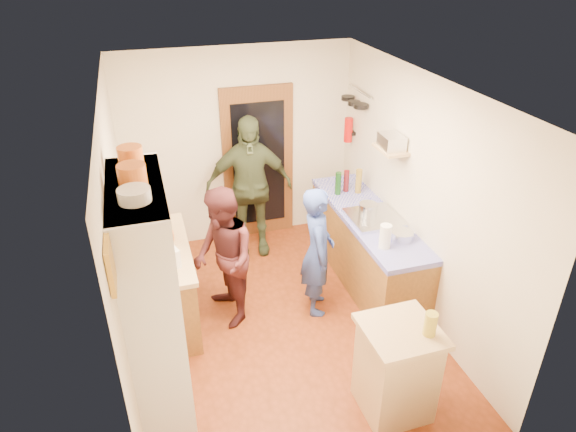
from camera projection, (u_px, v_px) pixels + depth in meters
name	position (u px, v px, depth m)	size (l,w,h in m)	color
floor	(282.00, 322.00, 5.65)	(3.00, 4.00, 0.02)	maroon
ceiling	(280.00, 85.00, 4.39)	(3.00, 4.00, 0.02)	silver
wall_back	(238.00, 147.00, 6.71)	(3.00, 0.02, 2.60)	beige
wall_front	(367.00, 362.00, 3.33)	(3.00, 0.02, 2.60)	beige
wall_left	(121.00, 242.00, 4.64)	(0.02, 4.00, 2.60)	beige
wall_right	(419.00, 199.00, 5.40)	(0.02, 4.00, 2.60)	beige
door_frame	(258.00, 164.00, 6.86)	(0.95, 0.06, 2.10)	brown
door_glass	(259.00, 165.00, 6.83)	(0.70, 0.02, 1.70)	black
hutch_body	(154.00, 309.00, 4.12)	(0.40, 1.20, 2.20)	silver
hutch_top_shelf	(134.00, 188.00, 3.60)	(0.40, 1.14, 0.04)	silver
plate_stack	(134.00, 195.00, 3.35)	(0.22, 0.22, 0.09)	white
orange_pot_a	(132.00, 175.00, 3.55)	(0.20, 0.20, 0.16)	orange
orange_pot_b	(131.00, 157.00, 3.83)	(0.19, 0.19, 0.17)	orange
left_counter_base	(163.00, 286.00, 5.51)	(0.60, 1.40, 0.85)	#905D23
left_counter_top	(158.00, 251.00, 5.30)	(0.64, 1.44, 0.05)	tan
toaster	(165.00, 260.00, 4.93)	(0.26, 0.17, 0.20)	white
kettle	(153.00, 252.00, 5.04)	(0.18, 0.18, 0.20)	white
orange_bowl	(164.00, 237.00, 5.40)	(0.21, 0.21, 0.09)	orange
chopping_board	(156.00, 222.00, 5.75)	(0.30, 0.22, 0.03)	tan
right_counter_base	(366.00, 249.00, 6.17)	(0.60, 2.20, 0.84)	#905D23
right_counter_top	(369.00, 216.00, 5.95)	(0.62, 2.22, 0.06)	#0806B3
hob	(374.00, 218.00, 5.82)	(0.55, 0.58, 0.04)	silver
pot_on_hob	(368.00, 209.00, 5.82)	(0.21, 0.21, 0.14)	silver
bottle_a	(338.00, 183.00, 6.33)	(0.07, 0.07, 0.29)	#143F14
bottle_b	(346.00, 181.00, 6.41)	(0.07, 0.07, 0.28)	#591419
bottle_c	(359.00, 181.00, 6.37)	(0.08, 0.08, 0.31)	olive
paper_towel	(385.00, 236.00, 5.25)	(0.12, 0.12, 0.26)	white
mixing_bowl	(402.00, 235.00, 5.43)	(0.24, 0.24, 0.09)	silver
island_base	(396.00, 372.00, 4.42)	(0.55, 0.55, 0.86)	tan
island_top	(401.00, 331.00, 4.20)	(0.62, 0.62, 0.05)	tan
cutting_board	(393.00, 328.00, 4.23)	(0.35, 0.28, 0.02)	white
oil_jar	(430.00, 324.00, 4.09)	(0.10, 0.10, 0.21)	#AD9E2D
pan_rail	(360.00, 91.00, 6.31)	(0.02, 0.02, 0.65)	silver
pan_hang_a	(361.00, 106.00, 6.21)	(0.18, 0.18, 0.05)	black
pan_hang_b	(354.00, 103.00, 6.39)	(0.16, 0.16, 0.05)	black
pan_hang_c	(348.00, 98.00, 6.55)	(0.17, 0.17, 0.05)	black
wall_shelf	(391.00, 149.00, 5.55)	(0.26, 0.42, 0.03)	tan
radio	(392.00, 142.00, 5.51)	(0.22, 0.30, 0.15)	silver
ext_bracket	(352.00, 133.00, 6.75)	(0.06, 0.10, 0.04)	black
fire_extinguisher	(348.00, 130.00, 6.71)	(0.11, 0.11, 0.32)	red
picture_frame	(110.00, 266.00, 2.98)	(0.03, 0.25, 0.30)	gold
person_hob	(320.00, 253.00, 5.50)	(0.55, 0.36, 1.49)	#2E4291
person_left	(225.00, 256.00, 5.39)	(0.76, 0.59, 1.56)	#411A1D
person_back	(250.00, 187.00, 6.50)	(1.10, 0.46, 1.87)	#353F27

